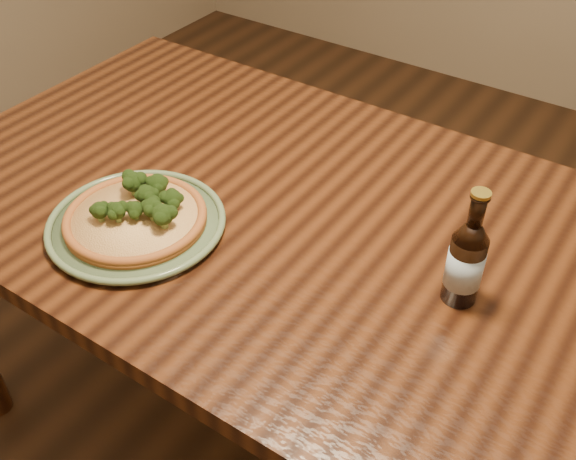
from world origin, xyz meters
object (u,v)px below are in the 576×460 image
Objects in this scene: plate at (136,223)px; beer_bottle at (466,261)px; table at (300,250)px; pizza at (137,215)px.

beer_bottle is at bearing 16.26° from plate.
beer_bottle reaches higher than table.
pizza is 0.60m from beer_bottle.
plate is at bearing -173.19° from beer_bottle.
plate is (-0.23, -0.21, 0.10)m from table.
beer_bottle is (0.57, 0.16, 0.05)m from pizza.
plate is at bearing -109.38° from pizza.
beer_bottle is at bearing 15.99° from pizza.
pizza is at bearing -173.47° from beer_bottle.
table is at bearing 41.89° from plate.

